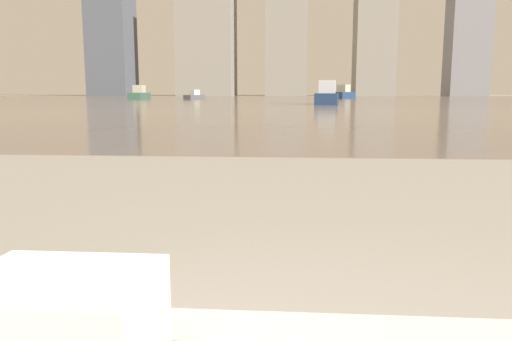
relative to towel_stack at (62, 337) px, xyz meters
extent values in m
cube|color=white|center=(0.00, 0.00, 0.02)|extent=(0.23, 0.19, 0.04)
cube|color=white|center=(0.00, 0.00, 0.06)|extent=(0.23, 0.19, 0.04)
cube|color=gray|center=(0.03, 61.21, -0.58)|extent=(180.00, 110.00, 0.01)
cube|color=navy|center=(2.60, 35.85, -0.18)|extent=(2.01, 4.68, 0.80)
cube|color=silver|center=(2.60, 35.85, 0.67)|extent=(1.30, 1.81, 0.91)
cube|color=navy|center=(6.97, 69.52, -0.13)|extent=(3.83, 5.28, 0.88)
cube|color=#B2A893|center=(6.97, 69.52, 0.81)|extent=(1.98, 2.26, 1.01)
cube|color=#335647|center=(-18.80, 60.21, -0.17)|extent=(1.64, 4.61, 0.80)
cube|color=#B2A893|center=(-18.80, 60.21, 0.69)|extent=(1.17, 1.74, 0.92)
cube|color=#4C4C51|center=(-11.77, 59.40, -0.31)|extent=(2.21, 3.24, 0.54)
cube|color=silver|center=(-11.77, 59.40, 0.27)|extent=(1.17, 1.37, 0.62)
cube|color=gray|center=(-20.19, 117.21, 11.52)|extent=(12.63, 12.26, 24.21)
camera|label=1|loc=(0.29, -0.57, 0.31)|focal=35.00mm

